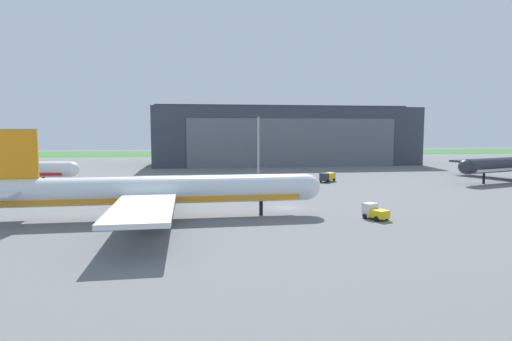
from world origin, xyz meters
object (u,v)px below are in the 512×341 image
Objects in this scene: apron_light_mast at (258,144)px; airliner_near_left at (157,191)px; maintenance_hangar at (283,136)px; fuel_bowser at (375,212)px; ops_van at (328,177)px.

airliner_near_left is at bearing -122.93° from apron_light_mast.
apron_light_mast reaches higher than airliner_near_left.
apron_light_mast is (-20.39, -70.25, -0.84)m from maintenance_hangar.
maintenance_hangar is at bearing 68.34° from airliner_near_left.
ops_van reaches higher than fuel_bowser.
airliner_near_left is at bearing 171.18° from fuel_bowser.
maintenance_hangar is 73.16m from apron_light_mast.
fuel_bowser is (31.21, -4.84, -2.95)m from airliner_near_left.
ops_van is at bearing 26.30° from apron_light_mast.
ops_van is (7.10, 44.15, 0.22)m from fuel_bowser.
ops_van is at bearing 45.73° from airliner_near_left.
maintenance_hangar is at bearing 88.61° from ops_van.
maintenance_hangar is 2.01× the size of airliner_near_left.
maintenance_hangar is at bearing 85.33° from fuel_bowser.
maintenance_hangar is at bearing 73.82° from apron_light_mast.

